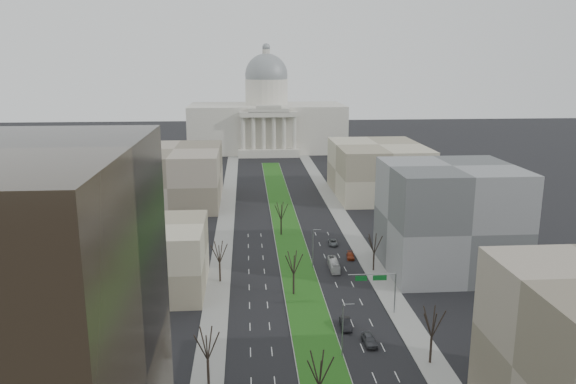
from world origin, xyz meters
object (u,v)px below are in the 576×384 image
car_grey_near (369,340)px  car_grey_far (333,242)px  car_black (346,324)px  box_van (334,265)px  car_red (350,256)px

car_grey_near → car_grey_far: size_ratio=1.06×
car_black → box_van: bearing=87.3°
car_grey_far → car_grey_near: bearing=-89.7°
car_black → car_red: 36.48m
car_black → car_grey_near: bearing=-61.8°
box_van → car_red: bearing=54.8°
car_grey_far → box_van: bearing=-95.8°
car_red → box_van: bearing=-118.9°
car_grey_near → car_grey_far: car_grey_near is taller
car_grey_near → box_van: (-0.61, 34.71, 0.29)m
car_grey_near → car_red: size_ratio=1.12×
car_grey_near → car_red: car_grey_near is taller
car_grey_near → box_van: 34.71m
car_red → car_grey_far: size_ratio=0.94×
car_grey_near → car_grey_far: (1.89, 52.18, -0.19)m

